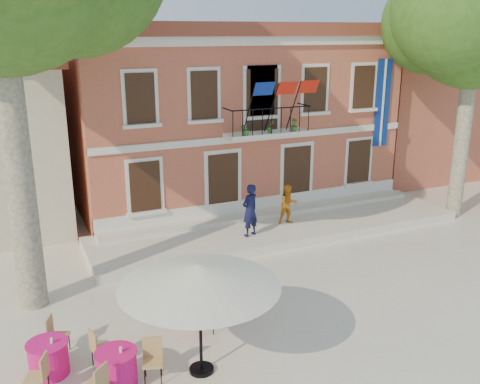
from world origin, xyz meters
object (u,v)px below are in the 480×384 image
object	(u,v)px
pedestrian_navy	(250,210)
plane_tree_east	(477,19)
patio_umbrella	(199,276)
pedestrian_orange	(289,204)
cafe_table_0	(195,304)
cafe_table_3	(48,357)
cafe_table_1	(117,366)

from	to	relation	value
pedestrian_navy	plane_tree_east	bearing A→B (deg)	154.06
patio_umbrella	pedestrian_orange	size ratio (longest dim) A/B	2.31
patio_umbrella	pedestrian_orange	distance (m)	9.09
pedestrian_orange	cafe_table_0	size ratio (longest dim) A/B	0.77
plane_tree_east	cafe_table_0	bearing A→B (deg)	-164.55
plane_tree_east	pedestrian_orange	distance (m)	9.69
cafe_table_0	cafe_table_3	size ratio (longest dim) A/B	1.00
plane_tree_east	pedestrian_orange	xyz separation A→B (m)	(-7.04, 1.16, -6.55)
pedestrian_orange	cafe_table_1	bearing A→B (deg)	-136.38
pedestrian_navy	cafe_table_3	size ratio (longest dim) A/B	0.97
patio_umbrella	pedestrian_navy	xyz separation A→B (m)	(4.12, 6.24, -1.06)
patio_umbrella	cafe_table_3	bearing A→B (deg)	157.39
pedestrian_orange	cafe_table_1	distance (m)	10.08
pedestrian_orange	patio_umbrella	bearing A→B (deg)	-127.56
pedestrian_navy	cafe_table_0	bearing A→B (deg)	27.49
plane_tree_east	cafe_table_3	xyz separation A→B (m)	(-16.04, -4.33, -7.18)
pedestrian_navy	pedestrian_orange	distance (m)	1.91
pedestrian_navy	cafe_table_0	size ratio (longest dim) A/B	0.97
pedestrian_navy	pedestrian_orange	xyz separation A→B (m)	(1.83, 0.53, -0.19)
plane_tree_east	patio_umbrella	size ratio (longest dim) A/B	2.99
plane_tree_east	patio_umbrella	bearing A→B (deg)	-156.68
plane_tree_east	cafe_table_1	xyz separation A→B (m)	(-14.77, -5.28, -7.17)
plane_tree_east	patio_umbrella	distance (m)	15.11
cafe_table_1	plane_tree_east	bearing A→B (deg)	19.67
pedestrian_navy	cafe_table_3	world-z (taller)	pedestrian_navy
plane_tree_east	cafe_table_3	size ratio (longest dim) A/B	5.33
plane_tree_east	pedestrian_navy	bearing A→B (deg)	175.90
pedestrian_navy	cafe_table_3	xyz separation A→B (m)	(-7.18, -4.96, -0.81)
pedestrian_navy	cafe_table_0	distance (m)	5.40
cafe_table_1	cafe_table_3	bearing A→B (deg)	143.36
patio_umbrella	cafe_table_3	distance (m)	3.80
pedestrian_navy	cafe_table_1	world-z (taller)	pedestrian_navy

